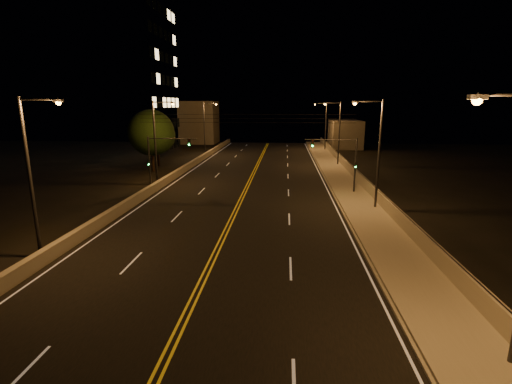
# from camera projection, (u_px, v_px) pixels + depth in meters

# --- Properties ---
(road) EXTENTS (18.00, 120.00, 0.02)m
(road) POSITION_uv_depth(u_px,v_px,m) (233.00, 216.00, 29.88)
(road) COLOR black
(road) RESTS_ON ground
(sidewalk) EXTENTS (3.60, 120.00, 0.30)m
(sidewalk) POSITION_uv_depth(u_px,v_px,m) (370.00, 217.00, 29.02)
(sidewalk) COLOR gray
(sidewalk) RESTS_ON ground
(curb) EXTENTS (0.14, 120.00, 0.15)m
(curb) POSITION_uv_depth(u_px,v_px,m) (346.00, 218.00, 29.18)
(curb) COLOR gray
(curb) RESTS_ON ground
(parapet_wall) EXTENTS (0.30, 120.00, 1.00)m
(parapet_wall) POSITION_uv_depth(u_px,v_px,m) (392.00, 210.00, 28.75)
(parapet_wall) COLOR gray
(parapet_wall) RESTS_ON sidewalk
(jersey_barrier) EXTENTS (0.45, 120.00, 0.85)m
(jersey_barrier) POSITION_uv_depth(u_px,v_px,m) (121.00, 209.00, 30.50)
(jersey_barrier) COLOR gray
(jersey_barrier) RESTS_ON ground
(distant_building_right) EXTENTS (6.00, 10.00, 5.61)m
(distant_building_right) POSITION_uv_depth(u_px,v_px,m) (345.00, 134.00, 77.41)
(distant_building_right) COLOR #6C665B
(distant_building_right) RESTS_ON ground
(distant_building_left) EXTENTS (8.00, 8.00, 9.58)m
(distant_building_left) POSITION_uv_depth(u_px,v_px,m) (199.00, 122.00, 86.35)
(distant_building_left) COLOR #6C665B
(distant_building_left) RESTS_ON ground
(parapet_rail) EXTENTS (0.06, 120.00, 0.06)m
(parapet_rail) POSITION_uv_depth(u_px,v_px,m) (393.00, 203.00, 28.63)
(parapet_rail) COLOR black
(parapet_rail) RESTS_ON parapet_wall
(lane_markings) EXTENTS (17.32, 116.00, 0.00)m
(lane_markings) POSITION_uv_depth(u_px,v_px,m) (233.00, 216.00, 29.81)
(lane_markings) COLOR silver
(lane_markings) RESTS_ON road
(streetlight_1) EXTENTS (2.55, 0.28, 9.18)m
(streetlight_1) POSITION_uv_depth(u_px,v_px,m) (376.00, 148.00, 30.36)
(streetlight_1) COLOR #2D2D33
(streetlight_1) RESTS_ON ground
(streetlight_2) EXTENTS (2.55, 0.28, 9.18)m
(streetlight_2) POSITION_uv_depth(u_px,v_px,m) (338.00, 130.00, 53.07)
(streetlight_2) COLOR #2D2D33
(streetlight_2) RESTS_ON ground
(streetlight_3) EXTENTS (2.55, 0.28, 9.18)m
(streetlight_3) POSITION_uv_depth(u_px,v_px,m) (324.00, 123.00, 71.10)
(streetlight_3) COLOR #2D2D33
(streetlight_3) RESTS_ON ground
(streetlight_4) EXTENTS (2.55, 0.28, 9.18)m
(streetlight_4) POSITION_uv_depth(u_px,v_px,m) (33.00, 168.00, 20.66)
(streetlight_4) COLOR #2D2D33
(streetlight_4) RESTS_ON ground
(streetlight_5) EXTENTS (2.55, 0.28, 9.18)m
(streetlight_5) POSITION_uv_depth(u_px,v_px,m) (157.00, 137.00, 40.55)
(streetlight_5) COLOR #2D2D33
(streetlight_5) RESTS_ON ground
(streetlight_6) EXTENTS (2.55, 0.28, 9.18)m
(streetlight_6) POSITION_uv_depth(u_px,v_px,m) (206.00, 125.00, 65.07)
(streetlight_6) COLOR #2D2D33
(streetlight_6) RESTS_ON ground
(traffic_signal_right) EXTENTS (5.11, 0.31, 5.64)m
(traffic_signal_right) POSITION_uv_depth(u_px,v_px,m) (345.00, 159.00, 36.35)
(traffic_signal_right) COLOR #2D2D33
(traffic_signal_right) RESTS_ON ground
(traffic_signal_left) EXTENTS (5.11, 0.31, 5.64)m
(traffic_signal_left) POSITION_uv_depth(u_px,v_px,m) (159.00, 157.00, 37.78)
(traffic_signal_left) COLOR #2D2D33
(traffic_signal_left) RESTS_ON ground
(overhead_wires) EXTENTS (22.00, 0.03, 0.83)m
(overhead_wires) POSITION_uv_depth(u_px,v_px,m) (245.00, 119.00, 37.41)
(overhead_wires) COLOR black
(building_tower) EXTENTS (24.00, 15.00, 30.16)m
(building_tower) POSITION_uv_depth(u_px,v_px,m) (94.00, 69.00, 61.38)
(building_tower) COLOR #6C665B
(building_tower) RESTS_ON ground
(tree_0) EXTENTS (6.05, 6.05, 8.19)m
(tree_0) POSITION_uv_depth(u_px,v_px,m) (151.00, 133.00, 48.88)
(tree_0) COLOR black
(tree_0) RESTS_ON ground
(tree_1) EXTENTS (5.19, 5.19, 7.03)m
(tree_1) POSITION_uv_depth(u_px,v_px,m) (157.00, 136.00, 53.49)
(tree_1) COLOR black
(tree_1) RESTS_ON ground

